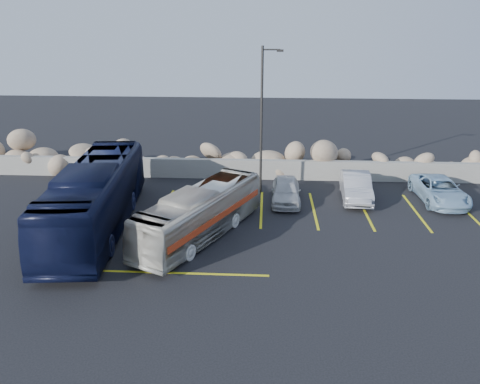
# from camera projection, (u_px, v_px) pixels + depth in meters

# --- Properties ---
(ground) EXTENTS (90.00, 90.00, 0.00)m
(ground) POSITION_uv_depth(u_px,v_px,m) (191.00, 276.00, 17.84)
(ground) COLOR black
(ground) RESTS_ON ground
(seawall) EXTENTS (60.00, 0.40, 1.20)m
(seawall) POSITION_uv_depth(u_px,v_px,m) (221.00, 169.00, 28.89)
(seawall) COLOR gray
(seawall) RESTS_ON ground
(riprap_pile) EXTENTS (54.00, 2.80, 2.60)m
(riprap_pile) POSITION_uv_depth(u_px,v_px,m) (222.00, 153.00, 29.77)
(riprap_pile) COLOR tan
(riprap_pile) RESTS_ON ground
(parking_lines) EXTENTS (18.16, 9.36, 0.01)m
(parking_lines) POSITION_uv_depth(u_px,v_px,m) (303.00, 221.00, 22.81)
(parking_lines) COLOR yellow
(parking_lines) RESTS_ON ground
(lamppost) EXTENTS (1.14, 0.18, 8.00)m
(lamppost) POSITION_uv_depth(u_px,v_px,m) (263.00, 117.00, 25.14)
(lamppost) COLOR #302E2B
(lamppost) RESTS_ON ground
(vintage_bus) EXTENTS (5.21, 8.16, 2.26)m
(vintage_bus) POSITION_uv_depth(u_px,v_px,m) (201.00, 213.00, 20.79)
(vintage_bus) COLOR beige
(vintage_bus) RESTS_ON ground
(tour_coach) EXTENTS (3.68, 11.37, 3.11)m
(tour_coach) POSITION_uv_depth(u_px,v_px,m) (96.00, 197.00, 21.55)
(tour_coach) COLOR black
(tour_coach) RESTS_ON ground
(car_a) EXTENTS (1.59, 3.79, 1.28)m
(car_a) POSITION_uv_depth(u_px,v_px,m) (286.00, 191.00, 25.01)
(car_a) COLOR silver
(car_a) RESTS_ON ground
(car_b) EXTENTS (1.77, 4.33, 1.40)m
(car_b) POSITION_uv_depth(u_px,v_px,m) (356.00, 186.00, 25.45)
(car_b) COLOR #B5B5BB
(car_b) RESTS_ON ground
(car_d) EXTENTS (2.27, 4.66, 1.28)m
(car_d) POSITION_uv_depth(u_px,v_px,m) (439.00, 190.00, 25.09)
(car_d) COLOR #99BED9
(car_d) RESTS_ON ground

